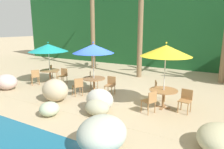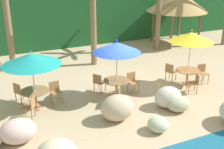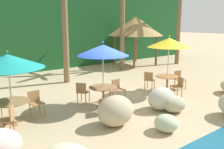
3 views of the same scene
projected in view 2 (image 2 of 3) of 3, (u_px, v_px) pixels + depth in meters
The scene contains 19 objects.
ground_plane at pixel (126, 93), 12.75m from camera, with size 120.00×120.00×0.00m, color tan.
terrace_deck at pixel (126, 93), 12.74m from camera, with size 18.00×5.20×0.01m.
rock_seawall at pixel (175, 110), 10.50m from camera, with size 13.99×3.50×0.97m.
umbrella_teal at pixel (31, 59), 10.76m from camera, with size 2.20×2.20×2.35m.
dining_table_teal at pixel (35, 94), 11.28m from camera, with size 1.10×1.10×0.74m.
chair_teal_seaward at pixel (55, 90), 11.79m from camera, with size 0.47×0.47×0.87m.
chair_teal_inland at pixel (20, 91), 11.72m from camera, with size 0.58×0.57×0.87m.
chair_teal_left at pixel (30, 106), 10.52m from camera, with size 0.58×0.57×0.87m.
umbrella_blue at pixel (117, 47), 11.69m from camera, with size 1.96×1.96×2.49m.
dining_table_blue at pixel (117, 83), 12.25m from camera, with size 1.10×1.10×0.74m.
chair_blue_seaward at pixel (132, 81), 12.75m from camera, with size 0.45×0.46×0.87m.
chair_blue_inland at pixel (99, 82), 12.64m from camera, with size 0.59×0.59×0.87m.
chair_blue_left at pixel (116, 94), 11.50m from camera, with size 0.58×0.58×0.87m.
umbrella_yellow at pixel (191, 37), 12.77m from camera, with size 1.94×1.94×2.61m.
dining_table_yellow at pixel (188, 73), 13.38m from camera, with size 1.10×1.10×0.74m.
chair_yellow_seaward at pixel (202, 72), 13.73m from camera, with size 0.47×0.48×0.87m.
chair_yellow_inland at pixel (170, 71), 13.88m from camera, with size 0.56×0.56×0.87m.
chair_yellow_left at pixel (194, 82), 12.63m from camera, with size 0.56×0.56×0.87m.
palapa_hut at pixel (178, 1), 19.40m from camera, with size 4.05×4.05×3.59m.
Camera 2 is at (-5.34, -10.27, 5.44)m, focal length 46.91 mm.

